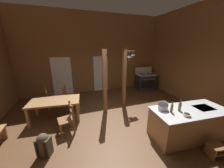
% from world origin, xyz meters
% --- Properties ---
extents(ground_plane, '(8.62, 8.03, 0.10)m').
position_xyz_m(ground_plane, '(0.00, 0.00, -0.05)').
color(ground_plane, brown).
extents(wall_back, '(8.62, 0.14, 4.33)m').
position_xyz_m(wall_back, '(0.00, 3.69, 2.17)').
color(wall_back, brown).
rests_on(wall_back, ground_plane).
extents(wall_right, '(0.14, 8.03, 4.33)m').
position_xyz_m(wall_right, '(3.98, 0.00, 2.17)').
color(wall_right, brown).
rests_on(wall_right, ground_plane).
extents(glazed_door_back_left, '(1.00, 0.01, 2.05)m').
position_xyz_m(glazed_door_back_left, '(-1.76, 3.61, 1.02)').
color(glazed_door_back_left, white).
rests_on(glazed_door_back_left, ground_plane).
extents(glazed_panel_back_right, '(0.84, 0.01, 2.05)m').
position_xyz_m(glazed_panel_back_right, '(0.39, 3.61, 1.02)').
color(glazed_panel_back_right, white).
rests_on(glazed_panel_back_right, ground_plane).
extents(kitchen_island, '(2.23, 1.14, 0.88)m').
position_xyz_m(kitchen_island, '(1.79, -1.19, 0.44)').
color(kitchen_island, '#9E7044').
rests_on(kitchen_island, ground_plane).
extents(stove_range, '(1.21, 0.91, 1.32)m').
position_xyz_m(stove_range, '(3.12, 2.98, 0.48)').
color(stove_range, '#292929').
rests_on(stove_range, ground_plane).
extents(support_post_with_pot_rack, '(0.57, 0.21, 2.68)m').
position_xyz_m(support_post_with_pot_rack, '(0.92, 1.39, 1.43)').
color(support_post_with_pot_rack, brown).
rests_on(support_post_with_pot_rack, ground_plane).
extents(support_post_center, '(0.14, 0.14, 2.68)m').
position_xyz_m(support_post_center, '(-0.11, 0.95, 1.34)').
color(support_post_center, brown).
rests_on(support_post_center, ground_plane).
extents(step_stool, '(0.40, 0.34, 0.30)m').
position_xyz_m(step_stool, '(1.86, -1.97, 0.18)').
color(step_stool, brown).
rests_on(step_stool, ground_plane).
extents(dining_table, '(1.79, 1.08, 0.74)m').
position_xyz_m(dining_table, '(-1.95, 1.09, 0.65)').
color(dining_table, '#9E7044').
rests_on(dining_table, ground_plane).
extents(ladderback_chair_near_window, '(0.53, 0.53, 0.95)m').
position_xyz_m(ladderback_chair_near_window, '(-1.52, 1.95, 0.45)').
color(ladderback_chair_near_window, brown).
rests_on(ladderback_chair_near_window, ground_plane).
extents(ladderback_chair_by_post, '(0.54, 0.54, 0.95)m').
position_xyz_m(ladderback_chair_by_post, '(-2.22, 1.98, 0.45)').
color(ladderback_chair_by_post, brown).
rests_on(ladderback_chair_by_post, ground_plane).
extents(ladderback_chair_at_table_end, '(0.52, 0.52, 0.95)m').
position_xyz_m(ladderback_chair_at_table_end, '(-1.54, 0.17, 0.45)').
color(ladderback_chair_at_table_end, brown).
rests_on(ladderback_chair_at_table_end, ground_plane).
extents(backpack, '(0.38, 0.37, 0.60)m').
position_xyz_m(backpack, '(-2.10, -0.57, 0.31)').
color(backpack, '#4C4233').
rests_on(backpack, ground_plane).
extents(stockpot_on_counter, '(0.35, 0.28, 0.16)m').
position_xyz_m(stockpot_on_counter, '(1.04, -0.93, 0.96)').
color(stockpot_on_counter, silver).
rests_on(stockpot_on_counter, kitchen_island).
extents(mixing_bowl_on_counter, '(0.18, 0.18, 0.07)m').
position_xyz_m(mixing_bowl_on_counter, '(1.39, -1.42, 0.91)').
color(mixing_bowl_on_counter, silver).
rests_on(mixing_bowl_on_counter, kitchen_island).
extents(bottle_tall_on_counter, '(0.08, 0.08, 0.31)m').
position_xyz_m(bottle_tall_on_counter, '(1.44, -1.13, 1.01)').
color(bottle_tall_on_counter, brown).
rests_on(bottle_tall_on_counter, kitchen_island).
extents(bottle_short_on_counter, '(0.07, 0.07, 0.30)m').
position_xyz_m(bottle_short_on_counter, '(1.16, -1.13, 1.00)').
color(bottle_short_on_counter, brown).
rests_on(bottle_short_on_counter, kitchen_island).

